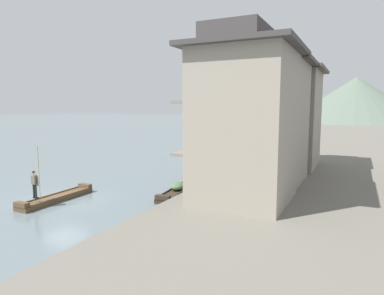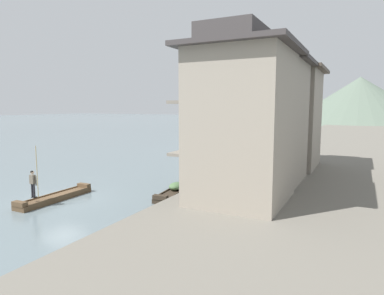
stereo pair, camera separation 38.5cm
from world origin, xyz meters
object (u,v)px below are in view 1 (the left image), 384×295
at_px(boatman_person, 35,181).
at_px(boat_moored_third, 256,132).
at_px(boat_moored_second, 298,135).
at_px(boat_crossing_west, 285,142).
at_px(house_waterfront_nearest, 245,119).
at_px(boat_midriver_upstream, 178,190).
at_px(mooring_post_dock_mid, 236,164).
at_px(house_waterfront_tall, 288,115).
at_px(boat_midriver_drifting, 213,140).
at_px(boat_moored_nearest, 252,134).
at_px(mooring_post_dock_near, 195,182).
at_px(house_waterfront_second, 270,116).
at_px(boat_moored_far, 252,154).
at_px(boat_upstream_distant, 239,146).
at_px(boat_foreground_poled, 57,198).

xyz_separation_m(boatman_person, boat_moored_third, (-3.40, 58.78, -1.29)).
height_order(boat_moored_second, boat_crossing_west, boat_moored_second).
bearing_deg(house_waterfront_nearest, boat_midriver_upstream, 158.20).
bearing_deg(mooring_post_dock_mid, house_waterfront_tall, 46.24).
height_order(boat_midriver_drifting, house_waterfront_nearest, house_waterfront_nearest).
relative_size(boat_moored_nearest, boat_midriver_drifting, 0.98).
height_order(house_waterfront_nearest, house_waterfront_tall, same).
xyz_separation_m(house_waterfront_nearest, mooring_post_dock_mid, (-3.29, 8.23, -3.88)).
bearing_deg(mooring_post_dock_mid, boat_crossing_west, 93.47).
height_order(boat_moored_nearest, house_waterfront_tall, house_waterfront_tall).
relative_size(house_waterfront_tall, mooring_post_dock_near, 9.12).
bearing_deg(house_waterfront_second, boat_moored_third, 106.46).
xyz_separation_m(boat_midriver_upstream, house_waterfront_tall, (5.24, 9.64, 4.86)).
distance_m(boat_moored_second, boat_moored_third, 9.70).
bearing_deg(boat_moored_far, boat_moored_second, 89.11).
relative_size(boatman_person, house_waterfront_second, 0.35).
height_order(house_waterfront_nearest, house_waterfront_second, same).
relative_size(boat_midriver_drifting, boat_midriver_upstream, 0.78).
bearing_deg(house_waterfront_tall, boat_midriver_drifting, 125.07).
distance_m(boat_upstream_distant, mooring_post_dock_mid, 21.63).
bearing_deg(house_waterfront_nearest, boat_crossing_west, 97.64).
bearing_deg(boat_moored_third, boat_upstream_distant, -79.63).
bearing_deg(boat_midriver_drifting, boat_upstream_distant, -44.15).
height_order(boat_moored_far, house_waterfront_second, house_waterfront_second).
bearing_deg(boat_upstream_distant, boat_midriver_drifting, 135.85).
relative_size(boat_moored_far, boat_crossing_west, 1.10).
relative_size(boat_moored_far, mooring_post_dock_mid, 4.55).
height_order(boat_midriver_upstream, house_waterfront_nearest, house_waterfront_nearest).
bearing_deg(boat_midriver_drifting, boat_foreground_poled, -81.79).
relative_size(house_waterfront_tall, mooring_post_dock_mid, 10.21).
bearing_deg(house_waterfront_nearest, boat_upstream_distant, 108.74).
height_order(boat_moored_far, house_waterfront_tall, house_waterfront_tall).
bearing_deg(mooring_post_dock_mid, boat_midriver_upstream, -107.17).
xyz_separation_m(boat_moored_third, boat_upstream_distant, (4.71, -25.75, -0.13)).
distance_m(boatman_person, boat_moored_far, 25.94).
bearing_deg(boat_moored_nearest, house_waterfront_tall, -69.62).
distance_m(boat_crossing_west, house_waterfront_tall, 27.22).
bearing_deg(boat_moored_nearest, boat_crossing_west, -51.43).
distance_m(boat_moored_nearest, boat_moored_third, 5.82).
distance_m(boat_moored_nearest, mooring_post_dock_near, 49.18).
bearing_deg(house_waterfront_tall, boatman_person, -125.00).
distance_m(boat_moored_far, mooring_post_dock_mid, 13.15).
bearing_deg(boat_moored_second, house_waterfront_nearest, -84.27).
distance_m(boat_midriver_drifting, house_waterfront_tall, 29.48).
bearing_deg(boat_moored_second, boatman_person, -96.01).
distance_m(boat_foreground_poled, boat_moored_nearest, 51.55).
relative_size(boat_moored_far, boat_midriver_drifting, 0.94).
bearing_deg(boat_moored_third, house_waterfront_nearest, -75.13).
bearing_deg(boatman_person, house_waterfront_tall, 55.00).
relative_size(boatman_person, boat_crossing_west, 0.86).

